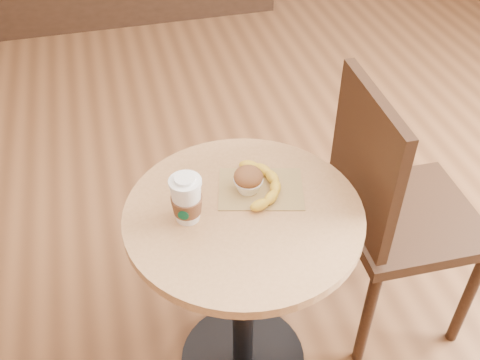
# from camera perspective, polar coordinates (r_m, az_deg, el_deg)

# --- Properties ---
(cafe_table) EXTENTS (0.66, 0.66, 0.75)m
(cafe_table) POSITION_cam_1_polar(r_m,az_deg,el_deg) (1.71, 0.34, -8.76)
(cafe_table) COLOR black
(cafe_table) RESTS_ON ground
(chair_right) EXTENTS (0.45, 0.45, 1.00)m
(chair_right) POSITION_cam_1_polar(r_m,az_deg,el_deg) (1.90, 15.18, -2.79)
(chair_right) COLOR #321E11
(chair_right) RESTS_ON ground
(kraft_bag) EXTENTS (0.28, 0.23, 0.00)m
(kraft_bag) POSITION_cam_1_polar(r_m,az_deg,el_deg) (1.60, 2.12, -0.89)
(kraft_bag) COLOR #A3854F
(kraft_bag) RESTS_ON cafe_table
(coffee_cup) EXTENTS (0.09, 0.09, 0.14)m
(coffee_cup) POSITION_cam_1_polar(r_m,az_deg,el_deg) (1.48, -5.45, -2.09)
(coffee_cup) COLOR white
(coffee_cup) RESTS_ON cafe_table
(muffin) EXTENTS (0.08, 0.08, 0.08)m
(muffin) POSITION_cam_1_polar(r_m,az_deg,el_deg) (1.57, 0.85, 0.01)
(muffin) COLOR white
(muffin) RESTS_ON kraft_bag
(banana) EXTENTS (0.16, 0.25, 0.03)m
(banana) POSITION_cam_1_polar(r_m,az_deg,el_deg) (1.60, 2.32, -0.29)
(banana) COLOR yellow
(banana) RESTS_ON kraft_bag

